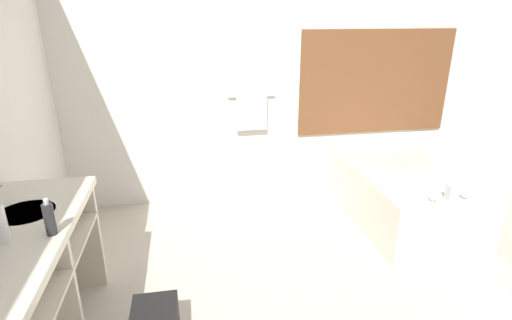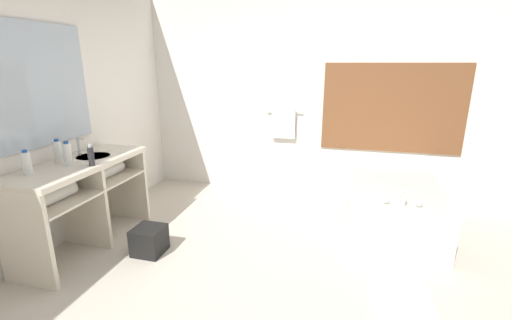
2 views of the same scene
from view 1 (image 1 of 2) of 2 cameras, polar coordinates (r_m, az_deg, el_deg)
The scene contains 5 objects.
wall_back_with_blinds at distance 4.23m, azimuth 3.78°, elevation 12.26°, with size 7.40×0.13×2.70m.
vanity_counter at distance 2.58m, azimuth -30.35°, elevation -13.24°, with size 0.58×1.39×0.88m.
bathtub at distance 4.18m, azimuth 20.09°, elevation -4.23°, with size 0.94×1.55×0.65m.
soap_dispenser at distance 2.28m, azimuth -27.42°, elevation -7.46°, with size 0.05×0.05×0.20m.
bath_mat at distance 3.41m, azimuth 29.95°, elevation -17.31°, with size 0.45×0.82×0.02m.
Camera 1 is at (-0.97, -1.83, 1.95)m, focal length 28.00 mm.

